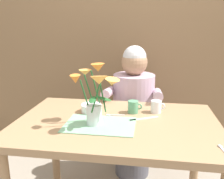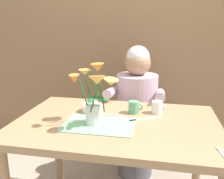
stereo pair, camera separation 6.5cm
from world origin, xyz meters
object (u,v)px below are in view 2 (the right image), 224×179
Objects in this scene: seated_person at (136,114)px; flower_vase at (94,93)px; ceramic_bowl at (92,107)px; tea_cup at (134,107)px; dinner_knife at (144,119)px; coffee_cup at (157,107)px.

seated_person is 3.31× the size of flower_vase.
tea_cup is (0.27, 0.03, 0.01)m from ceramic_bowl.
flower_vase is 2.52× the size of ceramic_bowl.
dinner_knife is at bearing -54.68° from tea_cup.
dinner_knife is at bearing -11.70° from ceramic_bowl.
seated_person reaches higher than dinner_knife.
dinner_knife is 0.13m from tea_cup.
ceramic_bowl is at bearing -173.67° from tea_cup.
seated_person is 12.20× the size of coffee_cup.
dinner_knife is 2.04× the size of coffee_cup.
seated_person is 0.80m from flower_vase.
coffee_cup is (0.17, -0.43, 0.22)m from seated_person.
ceramic_bowl reaches higher than dinner_knife.
coffee_cup reaches higher than dinner_knife.
coffee_cup is (0.34, 0.27, -0.15)m from flower_vase.
tea_cup reaches higher than ceramic_bowl.
ceramic_bowl is 0.72× the size of dinner_knife.
seated_person is 0.51m from coffee_cup.
flower_vase reaches higher than tea_cup.
ceramic_bowl is 0.35m from dinner_knife.
flower_vase is 0.27m from ceramic_bowl.
flower_vase is 1.81× the size of dinner_knife.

